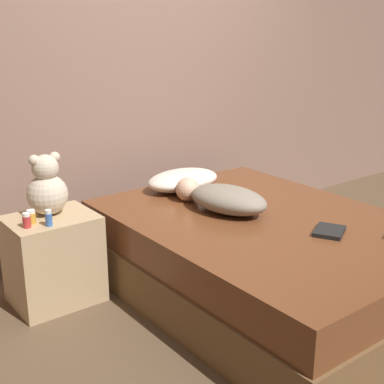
# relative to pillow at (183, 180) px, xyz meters

# --- Properties ---
(ground_plane) EXTENTS (12.00, 12.00, 0.00)m
(ground_plane) POSITION_rel_pillow_xyz_m (0.04, -0.80, -0.59)
(ground_plane) COLOR brown
(wall_back) EXTENTS (8.00, 0.06, 2.60)m
(wall_back) POSITION_rel_pillow_xyz_m (0.04, 0.51, 0.71)
(wall_back) COLOR #846656
(wall_back) RESTS_ON ground_plane
(bed) EXTENTS (1.51, 2.07, 0.52)m
(bed) POSITION_rel_pillow_xyz_m (0.04, -0.80, -0.33)
(bed) COLOR brown
(bed) RESTS_ON ground_plane
(nightstand) EXTENTS (0.52, 0.41, 0.56)m
(nightstand) POSITION_rel_pillow_xyz_m (-1.04, -0.06, -0.31)
(nightstand) COLOR tan
(nightstand) RESTS_ON ground_plane
(pillow) EXTENTS (0.56, 0.36, 0.14)m
(pillow) POSITION_rel_pillow_xyz_m (0.00, 0.00, 0.00)
(pillow) COLOR beige
(pillow) RESTS_ON bed
(person_lying) EXTENTS (0.43, 0.71, 0.17)m
(person_lying) POSITION_rel_pillow_xyz_m (-0.07, -0.52, 0.01)
(person_lying) COLOR gray
(person_lying) RESTS_ON bed
(teddy_bear) EXTENTS (0.25, 0.25, 0.38)m
(teddy_bear) POSITION_rel_pillow_xyz_m (-1.02, -0.00, 0.13)
(teddy_bear) COLOR beige
(teddy_bear) RESTS_ON nightstand
(bottle_blue) EXTENTS (0.04, 0.04, 0.10)m
(bottle_blue) POSITION_rel_pillow_xyz_m (-1.10, -0.19, 0.01)
(bottle_blue) COLOR #3866B2
(bottle_blue) RESTS_ON nightstand
(bottle_red) EXTENTS (0.05, 0.05, 0.09)m
(bottle_red) POSITION_rel_pillow_xyz_m (-1.21, -0.14, 0.01)
(bottle_red) COLOR #B72D2D
(bottle_red) RESTS_ON nightstand
(bottle_amber) EXTENTS (0.05, 0.05, 0.08)m
(bottle_amber) POSITION_rel_pillow_xyz_m (-1.16, -0.09, 0.00)
(bottle_amber) COLOR gold
(bottle_amber) RESTS_ON nightstand
(book) EXTENTS (0.25, 0.23, 0.02)m
(book) POSITION_rel_pillow_xyz_m (0.15, -1.19, -0.06)
(book) COLOR black
(book) RESTS_ON bed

